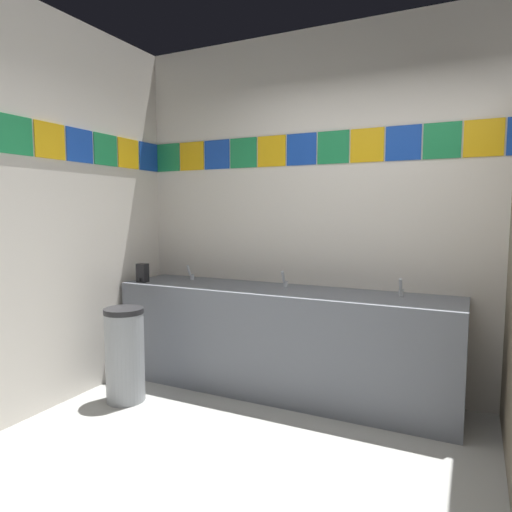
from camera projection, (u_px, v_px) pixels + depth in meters
The scene contains 7 objects.
wall_back at pixel (402, 211), 3.43m from camera, with size 4.52×0.09×2.89m.
vanity_counter at pixel (280, 340), 3.61m from camera, with size 2.70×0.58×0.83m.
faucet_left at pixel (191, 274), 4.03m from camera, with size 0.04×0.10×0.14m.
faucet_center at pixel (285, 281), 3.64m from camera, with size 0.04×0.10×0.14m.
faucet_right at pixel (401, 289), 3.25m from camera, with size 0.04×0.10×0.14m.
soap_dispenser at pixel (143, 273), 3.94m from camera, with size 0.09×0.09×0.16m.
trash_bin at pixel (125, 354), 3.45m from camera, with size 0.30×0.30×0.72m.
Camera 1 is at (0.51, -1.92, 1.45)m, focal length 31.86 mm.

